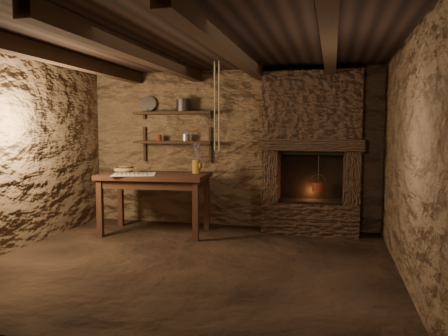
% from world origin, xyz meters
% --- Properties ---
extents(floor, '(4.50, 4.50, 0.00)m').
position_xyz_m(floor, '(0.00, 0.00, 0.00)').
color(floor, black).
rests_on(floor, ground).
extents(back_wall, '(4.50, 0.04, 2.40)m').
position_xyz_m(back_wall, '(0.00, 2.00, 1.20)').
color(back_wall, '#4F3725').
rests_on(back_wall, floor).
extents(front_wall, '(4.50, 0.04, 2.40)m').
position_xyz_m(front_wall, '(0.00, -2.00, 1.20)').
color(front_wall, '#4F3725').
rests_on(front_wall, floor).
extents(left_wall, '(0.04, 4.00, 2.40)m').
position_xyz_m(left_wall, '(-2.25, 0.00, 1.20)').
color(left_wall, '#4F3725').
rests_on(left_wall, floor).
extents(right_wall, '(0.04, 4.00, 2.40)m').
position_xyz_m(right_wall, '(2.25, 0.00, 1.20)').
color(right_wall, '#4F3725').
rests_on(right_wall, floor).
extents(ceiling, '(4.50, 4.00, 0.04)m').
position_xyz_m(ceiling, '(0.00, 0.00, 2.40)').
color(ceiling, black).
rests_on(ceiling, back_wall).
extents(beam_far_left, '(0.14, 3.95, 0.16)m').
position_xyz_m(beam_far_left, '(-1.50, 0.00, 2.31)').
color(beam_far_left, black).
rests_on(beam_far_left, ceiling).
extents(beam_mid_left, '(0.14, 3.95, 0.16)m').
position_xyz_m(beam_mid_left, '(-0.50, 0.00, 2.31)').
color(beam_mid_left, black).
rests_on(beam_mid_left, ceiling).
extents(beam_mid_right, '(0.14, 3.95, 0.16)m').
position_xyz_m(beam_mid_right, '(0.50, 0.00, 2.31)').
color(beam_mid_right, black).
rests_on(beam_mid_right, ceiling).
extents(beam_far_right, '(0.14, 3.95, 0.16)m').
position_xyz_m(beam_far_right, '(1.50, 0.00, 2.31)').
color(beam_far_right, black).
rests_on(beam_far_right, ceiling).
extents(shelf_lower, '(1.25, 0.30, 0.04)m').
position_xyz_m(shelf_lower, '(-0.85, 1.84, 1.30)').
color(shelf_lower, black).
rests_on(shelf_lower, back_wall).
extents(shelf_upper, '(1.25, 0.30, 0.04)m').
position_xyz_m(shelf_upper, '(-0.85, 1.84, 1.75)').
color(shelf_upper, black).
rests_on(shelf_upper, back_wall).
extents(hearth, '(1.43, 0.51, 2.30)m').
position_xyz_m(hearth, '(1.25, 1.77, 1.23)').
color(hearth, '#322119').
rests_on(hearth, floor).
extents(work_table, '(1.57, 0.98, 0.86)m').
position_xyz_m(work_table, '(-0.92, 1.23, 0.47)').
color(work_table, '#321A11').
rests_on(work_table, floor).
extents(linen_cloth, '(0.71, 0.64, 0.01)m').
position_xyz_m(linen_cloth, '(-1.14, 1.02, 0.87)').
color(linen_cloth, white).
rests_on(linen_cloth, work_table).
extents(pewter_cutlery_row, '(0.52, 0.34, 0.01)m').
position_xyz_m(pewter_cutlery_row, '(-1.14, 1.00, 0.88)').
color(pewter_cutlery_row, '#9A998C').
rests_on(pewter_cutlery_row, linen_cloth).
extents(drinking_glasses, '(0.19, 0.06, 0.08)m').
position_xyz_m(drinking_glasses, '(-1.12, 1.13, 0.91)').
color(drinking_glasses, white).
rests_on(drinking_glasses, linen_cloth).
extents(stoneware_jug, '(0.15, 0.15, 0.44)m').
position_xyz_m(stoneware_jug, '(-0.35, 1.42, 1.05)').
color(stoneware_jug, '#8C5E1B').
rests_on(stoneware_jug, work_table).
extents(wooden_bowl, '(0.40, 0.40, 0.11)m').
position_xyz_m(wooden_bowl, '(-1.44, 1.33, 0.90)').
color(wooden_bowl, olive).
rests_on(wooden_bowl, work_table).
extents(iron_stockpot, '(0.23, 0.23, 0.16)m').
position_xyz_m(iron_stockpot, '(-0.69, 1.84, 1.85)').
color(iron_stockpot, '#292724').
rests_on(iron_stockpot, shelf_upper).
extents(tin_pan, '(0.26, 0.12, 0.26)m').
position_xyz_m(tin_pan, '(-1.31, 1.94, 1.90)').
color(tin_pan, '#A2A19C').
rests_on(tin_pan, shelf_upper).
extents(small_kettle, '(0.15, 0.12, 0.16)m').
position_xyz_m(small_kettle, '(-0.66, 1.84, 1.37)').
color(small_kettle, '#A2A19C').
rests_on(small_kettle, shelf_lower).
extents(rusty_tin, '(0.11, 0.11, 0.09)m').
position_xyz_m(rusty_tin, '(-1.11, 1.84, 1.37)').
color(rusty_tin, '#602113').
rests_on(rusty_tin, shelf_lower).
extents(red_pot, '(0.24, 0.24, 0.54)m').
position_xyz_m(red_pot, '(1.36, 1.72, 0.70)').
color(red_pot, maroon).
rests_on(red_pot, hearth).
extents(hanging_ropes, '(0.08, 0.08, 1.20)m').
position_xyz_m(hanging_ropes, '(0.05, 1.05, 1.80)').
color(hanging_ropes, '#C5B78B').
rests_on(hanging_ropes, ceiling).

